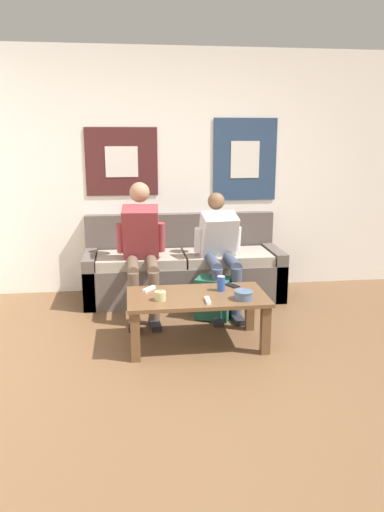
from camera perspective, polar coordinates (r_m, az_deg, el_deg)
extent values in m
plane|color=brown|center=(3.45, 2.30, -15.29)|extent=(18.00, 18.00, 0.00)
cube|color=white|center=(5.42, -1.95, 9.49)|extent=(10.00, 0.05, 2.55)
cube|color=#471E1E|center=(5.35, -8.05, 10.61)|extent=(0.75, 0.01, 0.70)
cube|color=silver|center=(5.35, -8.05, 10.61)|extent=(0.34, 0.01, 0.32)
cube|color=navy|center=(5.50, 6.06, 10.90)|extent=(0.69, 0.01, 0.87)
cube|color=silver|center=(5.50, 6.08, 10.89)|extent=(0.31, 0.01, 0.39)
cube|color=#564C47|center=(5.47, -1.32, 0.49)|extent=(2.03, 0.13, 0.85)
cube|color=#564C47|center=(5.18, -0.87, -2.89)|extent=(2.03, 0.59, 0.39)
cube|color=#564C47|center=(5.14, -11.51, -2.59)|extent=(0.12, 0.59, 0.51)
cube|color=#564C47|center=(5.35, 9.34, -1.86)|extent=(0.12, 0.59, 0.51)
cube|color=gray|center=(5.08, -5.90, -0.42)|extent=(0.87, 0.55, 0.10)
cube|color=gray|center=(5.18, 4.04, -0.11)|extent=(0.87, 0.55, 0.10)
cube|color=brown|center=(4.01, 0.57, -4.68)|extent=(1.12, 0.61, 0.03)
cube|color=brown|center=(4.28, -6.64, -6.55)|extent=(0.07, 0.07, 0.39)
cube|color=brown|center=(4.41, 6.62, -5.96)|extent=(0.07, 0.07, 0.39)
cube|color=brown|center=(3.82, -6.49, -9.14)|extent=(0.07, 0.07, 0.39)
cube|color=brown|center=(3.95, 8.39, -8.36)|extent=(0.07, 0.07, 0.39)
cylinder|color=brown|center=(4.62, -6.80, -1.22)|extent=(0.11, 0.44, 0.11)
cylinder|color=brown|center=(4.48, -6.67, -4.80)|extent=(0.10, 0.10, 0.46)
cube|color=#232328|center=(4.49, -6.57, -7.89)|extent=(0.11, 0.25, 0.05)
cylinder|color=brown|center=(4.63, -4.57, -1.15)|extent=(0.11, 0.44, 0.11)
cylinder|color=brown|center=(4.49, -4.36, -4.72)|extent=(0.10, 0.10, 0.46)
cube|color=#232328|center=(4.50, -4.26, -7.80)|extent=(0.11, 0.25, 0.05)
cube|color=maroon|center=(4.85, -5.87, 2.57)|extent=(0.37, 0.38, 0.56)
sphere|color=#9E7556|center=(4.90, -6.02, 7.25)|extent=(0.20, 0.20, 0.20)
cylinder|color=maroon|center=(4.86, -8.15, 2.02)|extent=(0.08, 0.12, 0.30)
cylinder|color=maroon|center=(4.87, -3.58, 2.16)|extent=(0.08, 0.12, 0.30)
cylinder|color=#384256|center=(4.71, 2.47, -0.86)|extent=(0.11, 0.40, 0.11)
cylinder|color=#384256|center=(4.58, 2.87, -4.29)|extent=(0.10, 0.10, 0.46)
cube|color=#232328|center=(4.60, 3.00, -7.31)|extent=(0.11, 0.25, 0.05)
cylinder|color=#384256|center=(4.74, 4.61, -0.79)|extent=(0.11, 0.40, 0.11)
cylinder|color=#384256|center=(4.62, 5.08, -4.19)|extent=(0.10, 0.10, 0.46)
cube|color=#232328|center=(4.63, 5.20, -7.18)|extent=(0.11, 0.25, 0.05)
cube|color=silver|center=(4.94, 2.97, 2.33)|extent=(0.38, 0.39, 0.49)
sphere|color=brown|center=(5.00, 2.78, 6.28)|extent=(0.17, 0.17, 0.17)
cylinder|color=silver|center=(4.93, 0.73, 1.86)|extent=(0.08, 0.12, 0.26)
cylinder|color=silver|center=(5.00, 5.13, 1.97)|extent=(0.08, 0.12, 0.26)
cube|color=#1E5642|center=(4.66, 2.47, -4.81)|extent=(0.38, 0.34, 0.39)
cube|color=#1E5642|center=(4.59, 2.12, -6.23)|extent=(0.23, 0.16, 0.17)
cylinder|color=#475B75|center=(3.91, 5.90, -4.48)|extent=(0.14, 0.14, 0.07)
torus|color=#475B75|center=(3.90, 5.91, -4.05)|extent=(0.15, 0.15, 0.02)
cylinder|color=tan|center=(3.88, -3.65, -4.58)|extent=(0.09, 0.09, 0.07)
cylinder|color=black|center=(3.86, -3.66, -3.99)|extent=(0.00, 0.00, 0.01)
cylinder|color=#28479E|center=(4.10, 3.34, -3.17)|extent=(0.07, 0.07, 0.12)
cylinder|color=silver|center=(4.09, 3.36, -2.34)|extent=(0.06, 0.06, 0.00)
cube|color=white|center=(4.14, -4.93, -3.76)|extent=(0.11, 0.14, 0.02)
cylinder|color=#333842|center=(4.16, -4.69, -3.46)|extent=(0.01, 0.01, 0.00)
cube|color=white|center=(3.84, 1.81, -5.10)|extent=(0.04, 0.14, 0.02)
cylinder|color=#333842|center=(3.87, 1.75, -4.75)|extent=(0.01, 0.01, 0.00)
cube|color=black|center=(4.25, 4.58, -3.37)|extent=(0.12, 0.15, 0.01)
cube|color=black|center=(4.25, 4.58, -3.29)|extent=(0.11, 0.14, 0.00)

